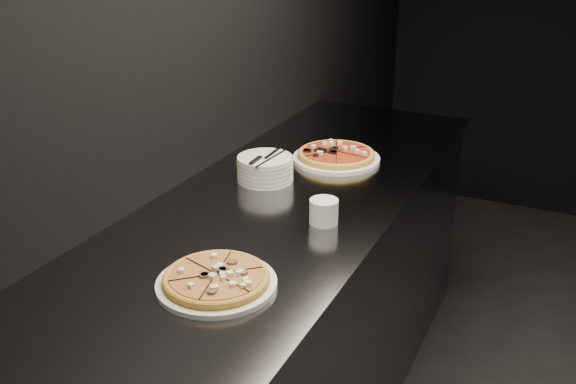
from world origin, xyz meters
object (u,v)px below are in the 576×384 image
at_px(pizza_tomato, 336,155).
at_px(ramekin, 324,211).
at_px(cutlery, 265,158).
at_px(pizza_mushroom, 216,280).
at_px(counter, 275,328).
at_px(plate_stack, 265,168).

height_order(pizza_tomato, ramekin, ramekin).
bearing_deg(cutlery, pizza_mushroom, -74.75).
bearing_deg(counter, ramekin, -12.98).
xyz_separation_m(counter, pizza_mushroom, (0.09, -0.49, 0.48)).
distance_m(cutlery, ramekin, 0.37).
distance_m(counter, plate_stack, 0.55).
relative_size(pizza_mushroom, ramekin, 3.89).
bearing_deg(pizza_tomato, plate_stack, -117.66).
distance_m(counter, cutlery, 0.58).
relative_size(counter, ramekin, 28.65).
bearing_deg(pizza_mushroom, plate_stack, 107.89).
bearing_deg(plate_stack, pizza_tomato, 62.34).
bearing_deg(plate_stack, cutlery, -62.38).
relative_size(plate_stack, ramekin, 2.22).
relative_size(counter, pizza_mushroom, 7.36).
distance_m(pizza_mushroom, cutlery, 0.69).
relative_size(pizza_mushroom, pizza_tomato, 1.01).
bearing_deg(cutlery, ramekin, -36.78).
relative_size(pizza_tomato, ramekin, 3.84).
height_order(cutlery, ramekin, cutlery).
bearing_deg(ramekin, pizza_tomato, 107.89).
bearing_deg(ramekin, counter, 167.02).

